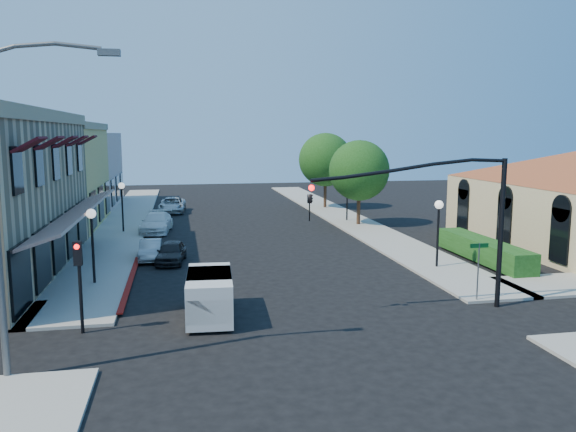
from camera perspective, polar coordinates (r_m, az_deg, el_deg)
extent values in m
plane|color=black|center=(20.23, 2.63, -11.74)|extent=(120.00, 120.00, 0.00)
cube|color=#9A988C|center=(46.18, -16.11, -0.54)|extent=(3.50, 50.00, 0.12)
cube|color=#9A988C|center=(47.85, 5.24, 0.06)|extent=(3.50, 50.00, 0.12)
cube|color=maroon|center=(27.46, -15.71, -6.61)|extent=(0.25, 10.00, 0.06)
cube|color=tan|center=(30.11, -23.07, 9.33)|extent=(0.50, 18.20, 0.60)
cube|color=#561416|center=(30.15, -20.60, 0.40)|extent=(1.75, 17.00, 0.67)
cube|color=#450D15|center=(23.11, -24.77, 6.61)|extent=(1.02, 1.50, 0.60)
cube|color=#450D15|center=(26.43, -23.03, 6.84)|extent=(1.02, 1.50, 0.60)
cube|color=#450D15|center=(29.76, -21.68, 7.01)|extent=(1.02, 1.50, 0.60)
cube|color=#450D15|center=(33.11, -20.60, 7.15)|extent=(1.02, 1.50, 0.60)
cube|color=#450D15|center=(36.47, -19.72, 7.26)|extent=(1.02, 1.50, 0.60)
cube|color=black|center=(23.37, -25.51, -5.70)|extent=(0.12, 2.60, 2.60)
cube|color=black|center=(26.59, -23.70, -3.96)|extent=(0.12, 2.60, 2.60)
cube|color=black|center=(29.85, -22.29, -2.59)|extent=(0.12, 2.60, 2.60)
cube|color=black|center=(33.14, -21.15, -1.49)|extent=(0.12, 2.60, 2.60)
cube|color=black|center=(36.45, -20.23, -0.59)|extent=(0.12, 2.60, 2.60)
cube|color=tan|center=(45.91, -24.85, 3.67)|extent=(10.00, 12.00, 7.60)
cube|color=beige|center=(57.62, -22.01, 4.34)|extent=(10.00, 12.00, 7.00)
cube|color=black|center=(31.76, 25.89, -1.81)|extent=(0.12, 1.40, 2.80)
cube|color=black|center=(35.82, 21.12, -0.46)|extent=(0.12, 1.40, 2.80)
cube|color=black|center=(40.10, 17.35, 0.61)|extent=(0.12, 1.40, 2.80)
cube|color=#184213|center=(32.63, 19.17, -4.40)|extent=(1.40, 8.00, 1.10)
cylinder|color=black|center=(43.00, 7.17, 0.42)|extent=(0.28, 0.28, 2.10)
sphere|color=#184213|center=(42.68, 7.25, 4.62)|extent=(4.56, 4.56, 4.56)
cylinder|color=black|center=(52.51, 3.79, 2.00)|extent=(0.28, 0.28, 2.27)
sphere|color=#184213|center=(52.24, 3.82, 5.73)|extent=(4.94, 4.94, 4.94)
cylinder|color=black|center=(23.88, 20.80, -1.71)|extent=(0.20, 0.20, 6.00)
cylinder|color=black|center=(21.77, 12.37, 4.62)|extent=(7.80, 0.14, 0.14)
imported|color=black|center=(20.63, 2.28, 2.09)|extent=(0.20, 0.16, 1.00)
sphere|color=#FF0C0C|center=(20.42, 2.40, 2.88)|extent=(0.22, 0.22, 0.22)
cylinder|color=black|center=(20.99, -20.32, -7.22)|extent=(0.12, 0.12, 3.00)
cube|color=black|center=(20.52, -20.59, -3.56)|extent=(0.28, 0.22, 0.85)
sphere|color=#FF0C0C|center=(20.36, -20.68, -2.94)|extent=(0.18, 0.18, 0.18)
cylinder|color=#595B5E|center=(16.98, -23.65, 15.46)|extent=(3.00, 0.12, 0.12)
cube|color=#595B5E|center=(16.70, -17.72, 15.54)|extent=(0.60, 0.25, 0.18)
cylinder|color=#595B5E|center=(24.56, 18.74, -5.51)|extent=(0.06, 0.06, 2.50)
cube|color=#0C591E|center=(24.32, 18.86, -2.87)|extent=(0.80, 0.04, 0.18)
cylinder|color=black|center=(27.29, -19.20, -3.41)|extent=(0.12, 0.12, 3.20)
sphere|color=white|center=(27.00, -19.37, 0.23)|extent=(0.44, 0.44, 0.44)
cylinder|color=black|center=(41.01, -16.46, 0.53)|extent=(0.12, 0.12, 3.20)
sphere|color=white|center=(40.82, -16.56, 2.97)|extent=(0.44, 0.44, 0.44)
cylinder|color=black|center=(29.96, 14.97, -2.20)|extent=(0.12, 0.12, 3.20)
sphere|color=white|center=(29.70, 15.09, 1.12)|extent=(0.44, 0.44, 0.44)
cylinder|color=black|center=(44.73, 6.02, 1.46)|extent=(0.12, 0.12, 3.20)
sphere|color=white|center=(44.55, 6.06, 3.70)|extent=(0.44, 0.44, 0.44)
cube|color=beige|center=(21.65, -7.97, -7.90)|extent=(1.88, 3.93, 1.57)
cube|color=beige|center=(20.09, -7.98, -9.46)|extent=(1.64, 0.62, 0.87)
cube|color=black|center=(20.25, -8.01, -8.02)|extent=(1.49, 0.17, 0.79)
cube|color=black|center=(21.80, -7.99, -6.72)|extent=(1.81, 2.36, 0.79)
cylinder|color=black|center=(20.61, -10.05, -10.63)|extent=(0.25, 0.59, 0.58)
cylinder|color=black|center=(23.10, -9.79, -8.52)|extent=(0.25, 0.59, 0.58)
cylinder|color=black|center=(20.60, -5.85, -10.56)|extent=(0.25, 0.59, 0.58)
cylinder|color=black|center=(23.09, -6.06, -8.45)|extent=(0.25, 0.59, 0.58)
imported|color=black|center=(31.12, -11.78, -3.60)|extent=(1.83, 3.61, 1.18)
imported|color=#A5A9AA|center=(32.15, -13.79, -3.36)|extent=(1.19, 3.33, 1.09)
imported|color=white|center=(40.88, -13.21, -0.66)|extent=(2.45, 4.93, 1.38)
imported|color=#BABCBF|center=(50.86, -11.70, 1.10)|extent=(2.48, 4.90, 1.33)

